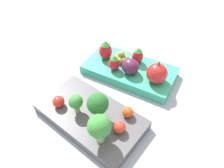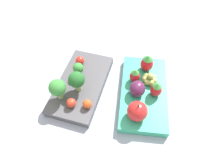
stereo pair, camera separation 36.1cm
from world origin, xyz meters
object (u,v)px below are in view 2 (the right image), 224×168
at_px(bento_box_savoury, 81,85).
at_px(bento_box_fruit, 144,93).
at_px(cherry_tomato_1, 71,103).
at_px(cherry_tomato_2, 80,61).
at_px(strawberry_0, 147,63).
at_px(strawberry_1, 156,90).
at_px(broccoli_floret_0, 58,88).
at_px(apple, 137,111).
at_px(strawberry_2, 135,76).
at_px(grape_cluster, 150,79).
at_px(cherry_tomato_0, 87,104).
at_px(broccoli_floret_1, 77,80).
at_px(plum, 137,89).
at_px(broccoli_floret_2, 78,69).

distance_m(bento_box_savoury, bento_box_fruit, 0.17).
distance_m(bento_box_fruit, cherry_tomato_1, 0.19).
distance_m(cherry_tomato_2, strawberry_0, 0.19).
distance_m(bento_box_savoury, strawberry_1, 0.20).
relative_size(broccoli_floret_0, cherry_tomato_2, 2.58).
bearing_deg(broccoli_floret_0, cherry_tomato_2, -6.47).
bearing_deg(cherry_tomato_2, bento_box_fruit, -105.44).
xyz_separation_m(cherry_tomato_1, apple, (0.01, -0.16, 0.01)).
distance_m(strawberry_2, grape_cluster, 0.04).
distance_m(broccoli_floret_0, strawberry_2, 0.20).
bearing_deg(bento_box_fruit, apple, 173.41).
relative_size(cherry_tomato_0, apple, 0.39).
bearing_deg(apple, strawberry_1, -27.23).
height_order(broccoli_floret_1, strawberry_0, broccoli_floret_1).
height_order(apple, strawberry_0, apple).
bearing_deg(strawberry_0, bento_box_fruit, -175.87).
xyz_separation_m(strawberry_1, plum, (-0.01, 0.05, -0.00)).
bearing_deg(strawberry_2, strawberry_1, -118.33).
relative_size(apple, strawberry_1, 1.28).
bearing_deg(grape_cluster, cherry_tomato_0, 127.87).
xyz_separation_m(broccoli_floret_2, cherry_tomato_2, (0.04, 0.01, -0.02)).
distance_m(broccoli_floret_0, strawberry_0, 0.24).
relative_size(bento_box_fruit, strawberry_0, 4.53).
relative_size(broccoli_floret_1, grape_cluster, 1.52).
bearing_deg(bento_box_savoury, cherry_tomato_1, 179.87).
distance_m(bento_box_fruit, broccoli_floret_2, 0.18).
relative_size(bento_box_savoury, cherry_tomato_2, 9.16).
bearing_deg(cherry_tomato_0, broccoli_floret_2, 29.18).
relative_size(cherry_tomato_0, cherry_tomato_2, 0.91).
bearing_deg(strawberry_2, cherry_tomato_1, 128.13).
xyz_separation_m(bento_box_fruit, plum, (-0.01, 0.02, 0.03)).
height_order(bento_box_savoury, strawberry_0, strawberry_0).
distance_m(broccoli_floret_1, strawberry_2, 0.15).
height_order(bento_box_fruit, broccoli_floret_1, broccoli_floret_1).
bearing_deg(cherry_tomato_0, strawberry_1, -65.76).
height_order(broccoli_floret_0, cherry_tomato_1, broccoli_floret_0).
relative_size(broccoli_floret_0, cherry_tomato_0, 2.83).
bearing_deg(strawberry_2, cherry_tomato_0, 135.81).
relative_size(bento_box_savoury, broccoli_floret_0, 3.55).
height_order(bento_box_savoury, strawberry_1, strawberry_1).
height_order(cherry_tomato_1, apple, apple).
relative_size(cherry_tomato_2, strawberry_2, 0.58).
distance_m(broccoli_floret_0, broccoli_floret_2, 0.08).
bearing_deg(broccoli_floret_2, grape_cluster, -84.16).
relative_size(bento_box_fruit, cherry_tomato_2, 9.75).
distance_m(broccoli_floret_1, plum, 0.15).
height_order(cherry_tomato_1, strawberry_0, strawberry_0).
xyz_separation_m(cherry_tomato_2, strawberry_0, (0.02, -0.19, 0.01)).
relative_size(cherry_tomato_1, apple, 0.42).
xyz_separation_m(broccoli_floret_0, broccoli_floret_1, (0.03, -0.04, -0.00)).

